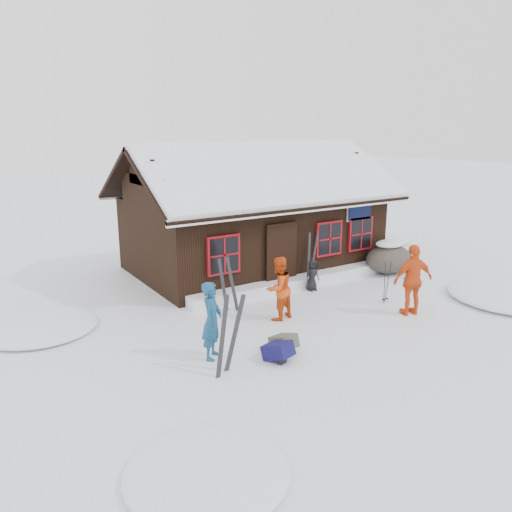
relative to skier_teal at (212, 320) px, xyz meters
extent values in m
plane|color=white|center=(3.14, 0.68, -0.86)|extent=(120.00, 120.00, 0.00)
cube|color=black|center=(4.64, 5.68, 0.39)|extent=(8.00, 5.00, 2.50)
cube|color=black|center=(4.64, 4.20, 2.49)|extent=(8.90, 3.14, 1.88)
cube|color=black|center=(4.64, 7.15, 2.49)|extent=(8.90, 3.14, 1.88)
cube|color=white|center=(4.64, 4.20, 2.63)|extent=(8.72, 3.07, 1.86)
cube|color=white|center=(4.64, 7.15, 2.63)|extent=(8.72, 3.07, 1.86)
cube|color=white|center=(4.64, 5.68, 3.36)|extent=(8.81, 0.22, 0.14)
cube|color=silver|center=(4.64, 2.73, 1.62)|extent=(8.90, 0.10, 0.20)
cube|color=black|center=(4.04, 3.13, 0.14)|extent=(1.00, 0.10, 2.00)
cube|color=black|center=(7.24, 3.10, 1.29)|extent=(1.00, 0.06, 0.60)
cube|color=maroon|center=(2.04, 3.12, 0.49)|extent=(1.04, 0.10, 1.14)
cube|color=black|center=(2.04, 3.08, 0.49)|extent=(0.90, 0.04, 1.00)
cube|color=maroon|center=(5.94, 3.12, 0.49)|extent=(1.04, 0.10, 1.14)
cube|color=black|center=(5.94, 3.08, 0.49)|extent=(0.90, 0.04, 1.00)
cube|color=maroon|center=(7.34, 3.12, 0.49)|extent=(1.04, 0.10, 1.14)
cube|color=black|center=(7.34, 3.08, 0.49)|extent=(0.90, 0.04, 1.00)
cube|color=white|center=(4.64, 2.93, -0.68)|extent=(7.60, 0.60, 0.35)
ellipsoid|color=white|center=(-2.86, 3.68, -0.86)|extent=(2.80, 2.80, 0.34)
ellipsoid|color=white|center=(9.14, -1.32, -0.86)|extent=(3.60, 3.60, 0.43)
ellipsoid|color=white|center=(-1.86, -3.32, -0.86)|extent=(2.40, 2.40, 0.29)
ellipsoid|color=white|center=(11.14, 6.68, -0.86)|extent=(4.00, 4.00, 0.48)
imported|color=navy|center=(0.00, 0.00, 0.00)|extent=(0.73, 0.73, 1.71)
imported|color=#CC430E|center=(2.49, 1.07, -0.02)|extent=(0.93, 0.79, 1.67)
imported|color=#E14C17|center=(5.66, -0.57, 0.10)|extent=(1.20, 0.76, 1.91)
imported|color=black|center=(4.73, 2.44, -0.38)|extent=(0.48, 0.32, 0.96)
ellipsoid|color=#49423A|center=(8.14, 2.50, -0.37)|extent=(1.75, 1.31, 0.96)
ellipsoid|color=white|center=(8.14, 2.50, 0.05)|extent=(1.10, 0.80, 0.25)
cube|color=black|center=(-0.18, -0.77, -0.05)|extent=(0.43, 0.19, 1.69)
cube|color=black|center=(0.11, -0.77, -0.05)|extent=(0.43, 0.20, 1.69)
cube|color=black|center=(1.56, 2.31, -0.12)|extent=(0.35, 0.11, 1.57)
cube|color=black|center=(1.82, 2.26, -0.12)|extent=(0.31, 0.21, 1.57)
cube|color=black|center=(4.89, 2.83, -0.03)|extent=(0.28, 0.24, 1.75)
cube|color=black|center=(5.17, 2.93, -0.03)|extent=(0.36, 0.09, 1.75)
cylinder|color=black|center=(5.77, 0.49, -0.28)|extent=(0.09, 0.11, 1.24)
cylinder|color=black|center=(5.90, 0.49, -0.28)|extent=(0.09, 0.11, 1.24)
cube|color=#110F41|center=(1.10, -0.90, -0.70)|extent=(0.59, 0.69, 0.32)
cube|color=#464A35|center=(1.47, -0.59, -0.70)|extent=(0.48, 0.60, 0.30)
camera|label=1|loc=(-4.60, -8.84, 3.98)|focal=35.00mm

